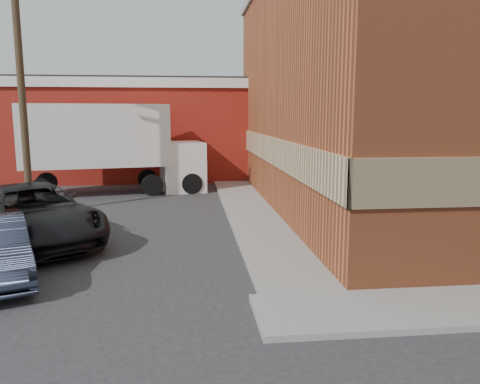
{
  "coord_description": "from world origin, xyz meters",
  "views": [
    {
      "loc": [
        -1.64,
        -8.71,
        3.63
      ],
      "look_at": [
        -0.34,
        3.1,
        1.66
      ],
      "focal_mm": 35.0,
      "sensor_mm": 36.0,
      "label": 1
    }
  ],
  "objects_px": {
    "suv_a": "(32,214)",
    "box_truck": "(115,143)",
    "brick_building": "(448,87)",
    "utility_pole": "(21,83)",
    "warehouse": "(115,129)"
  },
  "relations": [
    {
      "from": "suv_a",
      "to": "box_truck",
      "type": "relative_size",
      "value": 0.69
    },
    {
      "from": "suv_a",
      "to": "brick_building",
      "type": "bearing_deg",
      "value": -17.03
    },
    {
      "from": "utility_pole",
      "to": "box_truck",
      "type": "xyz_separation_m",
      "value": [
        2.5,
        4.31,
        -2.39
      ]
    },
    {
      "from": "brick_building",
      "to": "box_truck",
      "type": "xyz_separation_m",
      "value": [
        -13.5,
        4.31,
        -2.32
      ]
    },
    {
      "from": "warehouse",
      "to": "suv_a",
      "type": "relative_size",
      "value": 2.74
    },
    {
      "from": "brick_building",
      "to": "box_truck",
      "type": "height_order",
      "value": "brick_building"
    },
    {
      "from": "warehouse",
      "to": "brick_building",
      "type": "bearing_deg",
      "value": -37.2
    },
    {
      "from": "box_truck",
      "to": "utility_pole",
      "type": "bearing_deg",
      "value": -130.42
    },
    {
      "from": "brick_building",
      "to": "warehouse",
      "type": "xyz_separation_m",
      "value": [
        -14.5,
        11.0,
        -1.87
      ]
    },
    {
      "from": "utility_pole",
      "to": "box_truck",
      "type": "height_order",
      "value": "utility_pole"
    },
    {
      "from": "warehouse",
      "to": "suv_a",
      "type": "bearing_deg",
      "value": -90.42
    },
    {
      "from": "warehouse",
      "to": "box_truck",
      "type": "height_order",
      "value": "warehouse"
    },
    {
      "from": "brick_building",
      "to": "box_truck",
      "type": "relative_size",
      "value": 2.12
    },
    {
      "from": "utility_pole",
      "to": "warehouse",
      "type": "bearing_deg",
      "value": 82.23
    },
    {
      "from": "warehouse",
      "to": "utility_pole",
      "type": "relative_size",
      "value": 1.81
    }
  ]
}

